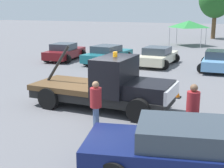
{
  "coord_description": "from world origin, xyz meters",
  "views": [
    {
      "loc": [
        5.56,
        -10.98,
        3.97
      ],
      "look_at": [
        0.5,
        0.0,
        1.05
      ],
      "focal_mm": 50.0,
      "sensor_mm": 36.0,
      "label": 1
    }
  ],
  "objects_px": {
    "tow_truck": "(109,87)",
    "parked_car_cream": "(158,56)",
    "person_near_truck": "(193,108)",
    "parked_car_teal": "(108,54)",
    "foreground_car": "(194,151)",
    "parked_car_maroon": "(65,52)",
    "canopy_tent_green": "(189,24)",
    "parked_car_skyblue": "(219,61)",
    "traffic_cone": "(176,92)",
    "person_at_hood": "(96,103)"
  },
  "relations": [
    {
      "from": "parked_car_cream",
      "to": "canopy_tent_green",
      "type": "xyz_separation_m",
      "value": [
        -0.58,
        13.55,
        1.7
      ]
    },
    {
      "from": "person_near_truck",
      "to": "person_at_hood",
      "type": "distance_m",
      "value": 3.08
    },
    {
      "from": "tow_truck",
      "to": "foreground_car",
      "type": "relative_size",
      "value": 1.03
    },
    {
      "from": "person_near_truck",
      "to": "parked_car_maroon",
      "type": "xyz_separation_m",
      "value": [
        -12.2,
        11.6,
        -0.38
      ]
    },
    {
      "from": "tow_truck",
      "to": "parked_car_teal",
      "type": "relative_size",
      "value": 1.19
    },
    {
      "from": "foreground_car",
      "to": "parked_car_teal",
      "type": "xyz_separation_m",
      "value": [
        -8.92,
        13.87,
        -0.0
      ]
    },
    {
      "from": "person_near_truck",
      "to": "parked_car_cream",
      "type": "height_order",
      "value": "person_near_truck"
    },
    {
      "from": "parked_car_maroon",
      "to": "parked_car_teal",
      "type": "relative_size",
      "value": 0.93
    },
    {
      "from": "person_at_hood",
      "to": "foreground_car",
      "type": "bearing_deg",
      "value": 114.01
    },
    {
      "from": "parked_car_maroon",
      "to": "parked_car_cream",
      "type": "distance_m",
      "value": 7.46
    },
    {
      "from": "parked_car_cream",
      "to": "traffic_cone",
      "type": "xyz_separation_m",
      "value": [
        3.24,
        -7.81,
        -0.4
      ]
    },
    {
      "from": "parked_car_maroon",
      "to": "traffic_cone",
      "type": "distance_m",
      "value": 12.79
    },
    {
      "from": "foreground_car",
      "to": "parked_car_maroon",
      "type": "distance_m",
      "value": 18.67
    },
    {
      "from": "person_near_truck",
      "to": "parked_car_teal",
      "type": "xyz_separation_m",
      "value": [
        -8.48,
        11.73,
        -0.38
      ]
    },
    {
      "from": "tow_truck",
      "to": "parked_car_cream",
      "type": "bearing_deg",
      "value": 95.22
    },
    {
      "from": "parked_car_cream",
      "to": "canopy_tent_green",
      "type": "bearing_deg",
      "value": 2.17
    },
    {
      "from": "foreground_car",
      "to": "person_at_hood",
      "type": "relative_size",
      "value": 3.36
    },
    {
      "from": "tow_truck",
      "to": "person_near_truck",
      "type": "relative_size",
      "value": 3.29
    },
    {
      "from": "person_at_hood",
      "to": "parked_car_skyblue",
      "type": "bearing_deg",
      "value": -142.71
    },
    {
      "from": "parked_car_cream",
      "to": "parked_car_teal",
      "type": "bearing_deg",
      "value": 99.39
    },
    {
      "from": "canopy_tent_green",
      "to": "person_at_hood",
      "type": "bearing_deg",
      "value": -84.96
    },
    {
      "from": "tow_truck",
      "to": "traffic_cone",
      "type": "distance_m",
      "value": 3.56
    },
    {
      "from": "person_near_truck",
      "to": "traffic_cone",
      "type": "distance_m",
      "value": 4.87
    },
    {
      "from": "person_at_hood",
      "to": "tow_truck",
      "type": "bearing_deg",
      "value": -116.6
    },
    {
      "from": "parked_car_cream",
      "to": "parked_car_skyblue",
      "type": "relative_size",
      "value": 1.02
    },
    {
      "from": "tow_truck",
      "to": "canopy_tent_green",
      "type": "height_order",
      "value": "canopy_tent_green"
    },
    {
      "from": "parked_car_skyblue",
      "to": "parked_car_cream",
      "type": "bearing_deg",
      "value": 83.42
    },
    {
      "from": "foreground_car",
      "to": "parked_car_teal",
      "type": "relative_size",
      "value": 1.15
    },
    {
      "from": "parked_car_teal",
      "to": "parked_car_cream",
      "type": "relative_size",
      "value": 1.07
    },
    {
      "from": "tow_truck",
      "to": "foreground_car",
      "type": "height_order",
      "value": "tow_truck"
    },
    {
      "from": "foreground_car",
      "to": "parked_car_skyblue",
      "type": "xyz_separation_m",
      "value": [
        -1.0,
        14.3,
        -0.0
      ]
    },
    {
      "from": "tow_truck",
      "to": "parked_car_maroon",
      "type": "bearing_deg",
      "value": 130.13
    },
    {
      "from": "parked_car_maroon",
      "to": "parked_car_teal",
      "type": "distance_m",
      "value": 3.73
    },
    {
      "from": "parked_car_maroon",
      "to": "parked_car_skyblue",
      "type": "height_order",
      "value": "same"
    },
    {
      "from": "foreground_car",
      "to": "parked_car_cream",
      "type": "height_order",
      "value": "same"
    },
    {
      "from": "parked_car_skyblue",
      "to": "foreground_car",
      "type": "bearing_deg",
      "value": -179.95
    },
    {
      "from": "parked_car_maroon",
      "to": "parked_car_cream",
      "type": "relative_size",
      "value": 1.0
    },
    {
      "from": "person_near_truck",
      "to": "traffic_cone",
      "type": "relative_size",
      "value": 3.25
    },
    {
      "from": "person_at_hood",
      "to": "parked_car_cream",
      "type": "relative_size",
      "value": 0.37
    },
    {
      "from": "person_near_truck",
      "to": "traffic_cone",
      "type": "height_order",
      "value": "person_near_truck"
    },
    {
      "from": "parked_car_teal",
      "to": "tow_truck",
      "type": "bearing_deg",
      "value": -150.48
    },
    {
      "from": "tow_truck",
      "to": "canopy_tent_green",
      "type": "relative_size",
      "value": 1.72
    },
    {
      "from": "parked_car_maroon",
      "to": "canopy_tent_green",
      "type": "relative_size",
      "value": 1.35
    },
    {
      "from": "foreground_car",
      "to": "parked_car_cream",
      "type": "relative_size",
      "value": 1.24
    },
    {
      "from": "person_at_hood",
      "to": "parked_car_maroon",
      "type": "bearing_deg",
      "value": -94.75
    },
    {
      "from": "person_at_hood",
      "to": "parked_car_maroon",
      "type": "height_order",
      "value": "person_at_hood"
    },
    {
      "from": "parked_car_maroon",
      "to": "foreground_car",
      "type": "bearing_deg",
      "value": -145.3
    },
    {
      "from": "person_at_hood",
      "to": "parked_car_cream",
      "type": "height_order",
      "value": "person_at_hood"
    },
    {
      "from": "person_at_hood",
      "to": "canopy_tent_green",
      "type": "xyz_separation_m",
      "value": [
        -2.34,
        26.48,
        1.36
      ]
    },
    {
      "from": "foreground_car",
      "to": "canopy_tent_green",
      "type": "bearing_deg",
      "value": 87.06
    }
  ]
}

